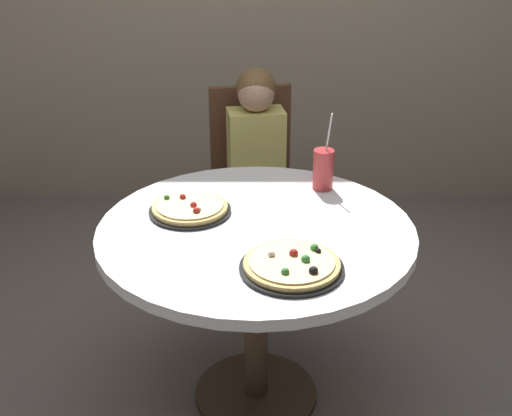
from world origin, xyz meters
TOP-DOWN VIEW (x-y plane):
  - ground_plane at (0.00, 0.00)m, footprint 8.00×8.00m
  - dining_table at (0.00, 0.00)m, footprint 1.11×1.11m
  - chair_wooden at (-0.01, 1.00)m, footprint 0.46×0.46m
  - diner_child at (0.01, 0.82)m, footprint 0.31×0.43m
  - pizza_veggie at (0.11, -0.29)m, footprint 0.33×0.33m
  - pizza_cheese at (-0.24, 0.12)m, footprint 0.30×0.30m
  - soda_cup at (0.26, 0.33)m, footprint 0.08×0.08m

SIDE VIEW (x-z plane):
  - ground_plane at x=0.00m, z-range 0.00..0.00m
  - diner_child at x=0.01m, z-range -0.06..1.02m
  - chair_wooden at x=-0.01m, z-range 0.06..1.01m
  - dining_table at x=0.00m, z-range 0.27..1.02m
  - pizza_cheese at x=-0.24m, z-range 0.74..0.79m
  - pizza_veggie at x=0.11m, z-range 0.74..0.79m
  - soda_cup at x=0.26m, z-range 0.68..0.99m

